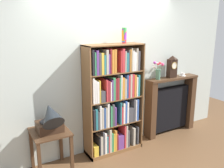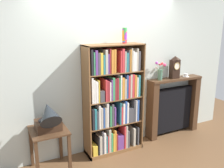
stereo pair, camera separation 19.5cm
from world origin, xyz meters
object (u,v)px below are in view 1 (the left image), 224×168
(bookshelf, at_px, (113,101))
(side_table_left, at_px, (50,141))
(flower_vase, at_px, (158,71))
(fireplace_mantel, at_px, (170,105))
(mantel_clock, at_px, (172,67))
(teacup_with_saucer, at_px, (183,75))
(cup_stack, at_px, (124,36))
(gramophone, at_px, (50,119))

(bookshelf, relative_size, side_table_left, 2.78)
(flower_vase, bearing_deg, fireplace_mantel, 2.92)
(mantel_clock, bearing_deg, teacup_with_saucer, 0.44)
(cup_stack, bearing_deg, mantel_clock, 1.54)
(gramophone, bearing_deg, bookshelf, 8.87)
(gramophone, xyz_separation_m, teacup_with_saucer, (2.66, 0.23, 0.28))
(fireplace_mantel, bearing_deg, side_table_left, -175.86)
(gramophone, distance_m, mantel_clock, 2.43)
(bookshelf, height_order, gramophone, bookshelf)
(gramophone, relative_size, fireplace_mantel, 0.45)
(mantel_clock, xyz_separation_m, flower_vase, (-0.33, 0.00, -0.05))
(gramophone, distance_m, fireplace_mantel, 2.44)
(cup_stack, relative_size, side_table_left, 0.38)
(mantel_clock, distance_m, flower_vase, 0.33)
(bookshelf, distance_m, mantel_clock, 1.38)
(fireplace_mantel, bearing_deg, teacup_with_saucer, -4.47)
(mantel_clock, xyz_separation_m, teacup_with_saucer, (0.29, 0.00, -0.18))
(mantel_clock, bearing_deg, fireplace_mantel, 33.10)
(bookshelf, distance_m, teacup_with_saucer, 1.61)
(bookshelf, bearing_deg, gramophone, -171.13)
(fireplace_mantel, height_order, teacup_with_saucer, teacup_with_saucer)
(bookshelf, relative_size, cup_stack, 7.42)
(cup_stack, bearing_deg, side_table_left, -174.57)
(cup_stack, bearing_deg, gramophone, -171.26)
(gramophone, distance_m, teacup_with_saucer, 2.69)
(cup_stack, height_order, side_table_left, cup_stack)
(cup_stack, relative_size, mantel_clock, 0.59)
(bookshelf, height_order, cup_stack, cup_stack)
(gramophone, bearing_deg, flower_vase, 6.45)
(flower_vase, bearing_deg, gramophone, -173.55)
(side_table_left, bearing_deg, cup_stack, 5.43)
(side_table_left, xyz_separation_m, teacup_with_saucer, (2.66, 0.15, 0.65))
(bookshelf, height_order, flower_vase, bookshelf)
(mantel_clock, relative_size, teacup_with_saucer, 3.26)
(side_table_left, bearing_deg, fireplace_mantel, 4.14)
(flower_vase, xyz_separation_m, teacup_with_saucer, (0.62, -0.00, -0.14))
(mantel_clock, bearing_deg, bookshelf, -177.36)
(side_table_left, height_order, gramophone, gramophone)
(gramophone, relative_size, flower_vase, 1.50)
(teacup_with_saucer, bearing_deg, cup_stack, -178.69)
(mantel_clock, distance_m, teacup_with_saucer, 0.34)
(side_table_left, bearing_deg, bookshelf, 4.89)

